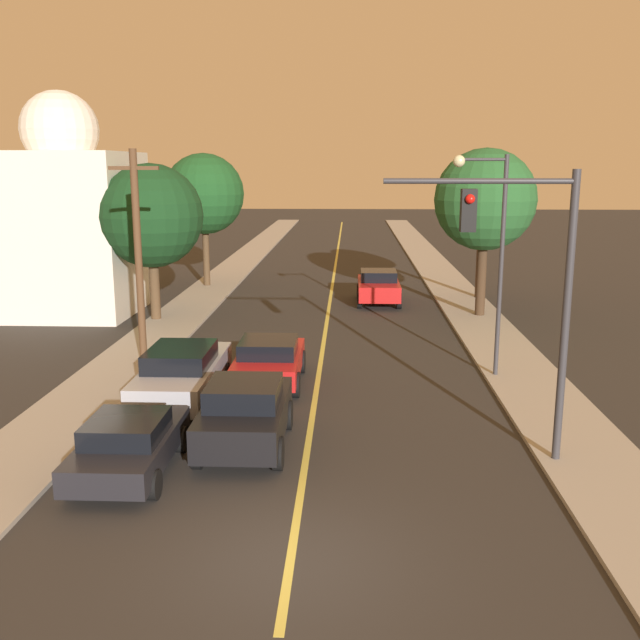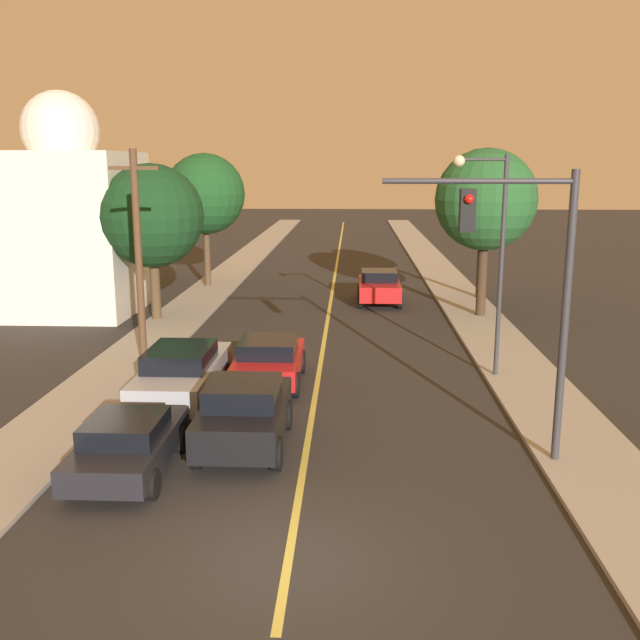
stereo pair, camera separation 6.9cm
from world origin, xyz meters
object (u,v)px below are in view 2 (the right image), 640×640
(car_near_lane_second, at_px, (269,360))
(traffic_signal_mast, at_px, (527,271))
(car_outer_lane_second, at_px, (182,372))
(car_far_oncoming, at_px, (379,286))
(tree_right_near, at_px, (486,200))
(streetlamp_right, at_px, (490,236))
(tree_right_far, at_px, (484,197))
(car_outer_lane_front, at_px, (128,444))
(tree_left_far, at_px, (152,216))
(car_near_lane_front, at_px, (244,413))
(utility_pole_left, at_px, (138,255))
(tree_left_near, at_px, (205,194))
(domed_building_left, at_px, (67,220))

(car_near_lane_second, height_order, traffic_signal_mast, traffic_signal_mast)
(car_outer_lane_second, xyz_separation_m, car_far_oncoming, (6.16, 14.88, 0.04))
(tree_right_near, bearing_deg, streetlamp_right, -99.27)
(tree_right_near, distance_m, tree_right_far, 4.45)
(car_outer_lane_front, xyz_separation_m, car_outer_lane_second, (-0.00, 5.07, 0.12))
(tree_left_far, bearing_deg, car_near_lane_front, -66.95)
(car_near_lane_second, distance_m, traffic_signal_mast, 9.18)
(streetlamp_right, xyz_separation_m, utility_pole_left, (-11.10, 0.71, -0.72))
(tree_right_far, bearing_deg, tree_left_near, 168.13)
(tree_left_far, bearing_deg, car_near_lane_second, -56.26)
(car_near_lane_front, relative_size, tree_right_near, 0.56)
(tree_left_near, bearing_deg, utility_pole_left, -86.25)
(car_near_lane_second, distance_m, utility_pole_left, 5.59)
(utility_pole_left, relative_size, tree_left_far, 1.06)
(traffic_signal_mast, bearing_deg, car_near_lane_front, 174.55)
(car_near_lane_second, xyz_separation_m, tree_left_far, (-5.92, 8.86, 3.74))
(tree_left_near, bearing_deg, domed_building_left, -124.81)
(tree_left_far, height_order, domed_building_left, domed_building_left)
(tree_left_near, height_order, domed_building_left, domed_building_left)
(car_near_lane_front, bearing_deg, car_far_oncoming, 78.19)
(car_near_lane_front, height_order, streetlamp_right, streetlamp_right)
(domed_building_left, bearing_deg, tree_left_far, -22.65)
(car_near_lane_front, height_order, tree_left_near, tree_left_near)
(utility_pole_left, bearing_deg, car_near_lane_second, -21.18)
(car_far_oncoming, xyz_separation_m, tree_left_near, (-9.28, 4.30, 4.24))
(car_near_lane_second, xyz_separation_m, utility_pole_left, (-4.39, 1.70, 3.01))
(car_outer_lane_front, xyz_separation_m, tree_right_far, (11.24, 21.23, 4.39))
(car_near_lane_front, bearing_deg, tree_right_far, 65.60)
(car_near_lane_front, height_order, tree_left_far, tree_left_far)
(tree_left_far, height_order, tree_right_far, tree_left_far)
(car_outer_lane_front, bearing_deg, tree_left_far, 103.10)
(utility_pole_left, distance_m, tree_left_far, 7.35)
(car_near_lane_front, relative_size, domed_building_left, 0.41)
(car_outer_lane_second, relative_size, utility_pole_left, 0.74)
(domed_building_left, bearing_deg, tree_left_near, 55.19)
(car_outer_lane_second, height_order, car_far_oncoming, car_far_oncoming)
(car_outer_lane_second, height_order, tree_left_near, tree_left_near)
(car_near_lane_front, relative_size, car_outer_lane_second, 0.78)
(car_outer_lane_front, xyz_separation_m, tree_left_far, (-3.60, 15.46, 3.83))
(streetlamp_right, bearing_deg, car_far_oncoming, 103.04)
(car_near_lane_second, distance_m, car_outer_lane_front, 6.99)
(car_outer_lane_front, bearing_deg, tree_left_near, 97.33)
(streetlamp_right, bearing_deg, car_near_lane_front, -138.03)
(streetlamp_right, relative_size, utility_pole_left, 0.97)
(car_far_oncoming, height_order, tree_left_near, tree_left_near)
(streetlamp_right, bearing_deg, tree_left_far, 148.06)
(streetlamp_right, bearing_deg, traffic_signal_mast, -93.81)
(tree_left_near, height_order, tree_right_far, tree_left_near)
(domed_building_left, bearing_deg, streetlamp_right, -29.70)
(car_near_lane_second, height_order, tree_right_near, tree_right_near)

